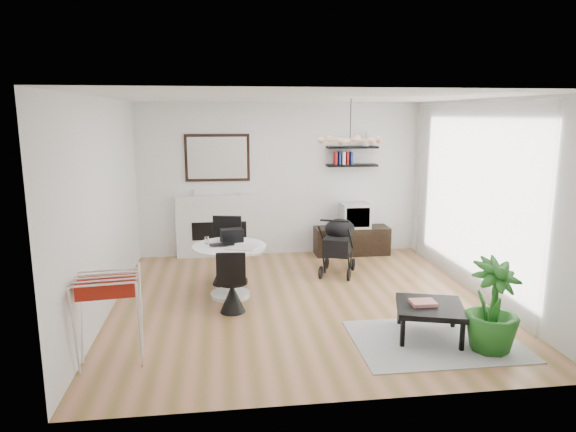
{
  "coord_description": "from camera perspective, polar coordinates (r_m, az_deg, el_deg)",
  "views": [
    {
      "loc": [
        -1.03,
        -6.52,
        2.49
      ],
      "look_at": [
        -0.13,
        0.4,
        1.1
      ],
      "focal_mm": 32.0,
      "sensor_mm": 36.0,
      "label": 1
    }
  ],
  "objects": [
    {
      "name": "coffee_table",
      "position": [
        6.08,
        15.48,
        -9.88
      ],
      "size": [
        0.9,
        0.9,
        0.37
      ],
      "rotation": [
        0.0,
        0.0,
        -0.29
      ],
      "color": "black",
      "rests_on": "rug"
    },
    {
      "name": "black_bag",
      "position": [
        7.22,
        -6.27,
        -2.16
      ],
      "size": [
        0.33,
        0.24,
        0.18
      ],
      "primitive_type": "cube",
      "rotation": [
        0.0,
        0.0,
        0.19
      ],
      "color": "black",
      "rests_on": "dining_table"
    },
    {
      "name": "newspaper",
      "position": [
        6.91,
        -5.09,
        -3.48
      ],
      "size": [
        0.46,
        0.43,
        0.01
      ],
      "primitive_type": "cube",
      "rotation": [
        0.0,
        0.0,
        -0.38
      ],
      "color": "silver",
      "rests_on": "dining_table"
    },
    {
      "name": "wall_left",
      "position": [
        6.78,
        -19.78,
        0.88
      ],
      "size": [
        0.0,
        5.0,
        5.0
      ],
      "primitive_type": "plane",
      "rotation": [
        1.57,
        0.0,
        1.57
      ],
      "color": "white",
      "rests_on": "floor"
    },
    {
      "name": "fireplace",
      "position": [
        9.13,
        -7.68,
        -0.28
      ],
      "size": [
        1.5,
        0.17,
        2.16
      ],
      "color": "white",
      "rests_on": "floor"
    },
    {
      "name": "tv_console",
      "position": [
        9.35,
        7.08,
        -2.73
      ],
      "size": [
        1.33,
        0.46,
        0.5
      ],
      "primitive_type": "cube",
      "color": "black",
      "rests_on": "floor"
    },
    {
      "name": "chair_near",
      "position": [
        6.63,
        -6.21,
        -8.46
      ],
      "size": [
        0.4,
        0.41,
        0.83
      ],
      "rotation": [
        0.0,
        0.0,
        3.06
      ],
      "color": "black",
      "rests_on": "floor"
    },
    {
      "name": "pendant_lamp",
      "position": [
        7.05,
        6.92,
        8.38
      ],
      "size": [
        0.9,
        0.9,
        0.1
      ],
      "primitive_type": null,
      "color": "tan",
      "rests_on": "ceiling"
    },
    {
      "name": "shelf_lower",
      "position": [
        9.23,
        7.11,
        5.61
      ],
      "size": [
        0.9,
        0.25,
        0.04
      ],
      "primitive_type": "cube",
      "color": "black",
      "rests_on": "wall_back"
    },
    {
      "name": "potted_plant",
      "position": [
        5.91,
        21.77,
        -9.28
      ],
      "size": [
        0.68,
        0.68,
        1.0
      ],
      "primitive_type": "imported",
      "rotation": [
        0.0,
        0.0,
        0.25
      ],
      "color": "#20601B",
      "rests_on": "floor"
    },
    {
      "name": "drying_rack",
      "position": [
        5.5,
        -19.23,
        -10.68
      ],
      "size": [
        0.7,
        0.66,
        0.95
      ],
      "rotation": [
        0.0,
        0.0,
        0.12
      ],
      "color": "white",
      "rests_on": "floor"
    },
    {
      "name": "dining_table",
      "position": [
        7.12,
        -6.51,
        -5.21
      ],
      "size": [
        1.01,
        1.01,
        0.74
      ],
      "color": "white",
      "rests_on": "floor"
    },
    {
      "name": "stroller",
      "position": [
        8.17,
        5.61,
        -3.54
      ],
      "size": [
        0.73,
        0.89,
        0.97
      ],
      "rotation": [
        0.0,
        0.0,
        -0.37
      ],
      "color": "black",
      "rests_on": "floor"
    },
    {
      "name": "sheer_curtain",
      "position": [
        7.63,
        19.43,
        1.99
      ],
      "size": [
        0.04,
        3.6,
        2.6
      ],
      "primitive_type": "cube",
      "color": "white",
      "rests_on": "wall_right"
    },
    {
      "name": "ceiling",
      "position": [
        6.61,
        1.64,
        13.04
      ],
      "size": [
        5.0,
        5.0,
        0.0
      ],
      "primitive_type": "plane",
      "color": "white",
      "rests_on": "wall_back"
    },
    {
      "name": "wall_back",
      "position": [
        9.15,
        -0.87,
        4.07
      ],
      "size": [
        5.0,
        0.0,
        5.0
      ],
      "primitive_type": "plane",
      "rotation": [
        1.57,
        0.0,
        0.0
      ],
      "color": "white",
      "rests_on": "floor"
    },
    {
      "name": "rug",
      "position": [
        6.12,
        16.03,
        -13.18
      ],
      "size": [
        1.82,
        1.32,
        0.01
      ],
      "primitive_type": "cube",
      "color": "#9D9D9D",
      "rests_on": "floor"
    },
    {
      "name": "drinking_glass",
      "position": [
        7.18,
        -9.0,
        -2.65
      ],
      "size": [
        0.06,
        0.06,
        0.1
      ],
      "primitive_type": "cylinder",
      "color": "white",
      "rests_on": "dining_table"
    },
    {
      "name": "chair_far",
      "position": [
        7.73,
        -6.98,
        -5.21
      ],
      "size": [
        0.5,
        0.51,
        0.99
      ],
      "rotation": [
        0.0,
        0.0,
        -0.22
      ],
      "color": "black",
      "rests_on": "floor"
    },
    {
      "name": "shelf_upper",
      "position": [
        9.2,
        7.16,
        7.59
      ],
      "size": [
        0.9,
        0.25,
        0.04
      ],
      "primitive_type": "cube",
      "color": "black",
      "rests_on": "wall_back"
    },
    {
      "name": "crt_tv",
      "position": [
        9.26,
        7.47,
        0.08
      ],
      "size": [
        0.5,
        0.43,
        0.43
      ],
      "color": "silver",
      "rests_on": "tv_console"
    },
    {
      "name": "wall_right",
      "position": [
        7.51,
        20.8,
        1.75
      ],
      "size": [
        0.0,
        5.0,
        5.0
      ],
      "primitive_type": "plane",
      "rotation": [
        1.57,
        0.0,
        -1.57
      ],
      "color": "white",
      "rests_on": "floor"
    },
    {
      "name": "floor",
      "position": [
        7.06,
        1.52,
        -9.44
      ],
      "size": [
        5.0,
        5.0,
        0.0
      ],
      "primitive_type": "plane",
      "color": "olive",
      "rests_on": "ground"
    },
    {
      "name": "laptop",
      "position": [
        6.99,
        -7.32,
        -3.3
      ],
      "size": [
        0.35,
        0.24,
        0.03
      ],
      "primitive_type": "imported",
      "rotation": [
        0.0,
        0.0,
        0.06
      ],
      "color": "black",
      "rests_on": "dining_table"
    },
    {
      "name": "magazines",
      "position": [
        6.06,
        14.78,
        -9.3
      ],
      "size": [
        0.28,
        0.22,
        0.04
      ],
      "primitive_type": "cube",
      "rotation": [
        0.0,
        0.0,
        -0.03
      ],
      "color": "#E33B38",
      "rests_on": "coffee_table"
    }
  ]
}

